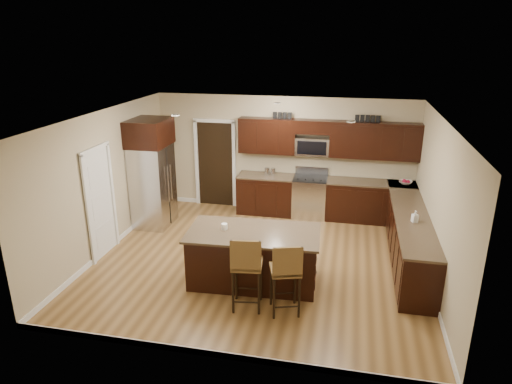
% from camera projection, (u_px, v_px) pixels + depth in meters
% --- Properties ---
extents(floor, '(6.00, 6.00, 0.00)m').
position_uv_depth(floor, '(259.00, 261.00, 8.52)').
color(floor, olive).
rests_on(floor, ground).
extents(ceiling, '(6.00, 6.00, 0.00)m').
position_uv_depth(ceiling, '(260.00, 117.00, 7.63)').
color(ceiling, silver).
rests_on(ceiling, wall_back).
extents(wall_back, '(6.00, 0.00, 6.00)m').
position_uv_depth(wall_back, '(283.00, 155.00, 10.62)').
color(wall_back, tan).
rests_on(wall_back, floor).
extents(wall_left, '(0.00, 5.50, 5.50)m').
position_uv_depth(wall_left, '(105.00, 182.00, 8.66)').
color(wall_left, tan).
rests_on(wall_left, floor).
extents(wall_right, '(0.00, 5.50, 5.50)m').
position_uv_depth(wall_right, '(438.00, 206.00, 7.49)').
color(wall_right, tan).
rests_on(wall_right, floor).
extents(base_cabinets, '(4.02, 3.96, 0.92)m').
position_uv_depth(base_cabinets, '(364.00, 217.00, 9.33)').
color(base_cabinets, black).
rests_on(base_cabinets, floor).
extents(upper_cabinets, '(4.00, 0.33, 0.80)m').
position_uv_depth(upper_cabinets, '(329.00, 138.00, 10.10)').
color(upper_cabinets, black).
rests_on(upper_cabinets, wall_back).
extents(range, '(0.76, 0.64, 1.11)m').
position_uv_depth(range, '(310.00, 197.00, 10.50)').
color(range, silver).
rests_on(range, floor).
extents(microwave, '(0.76, 0.31, 0.40)m').
position_uv_depth(microwave, '(312.00, 146.00, 10.26)').
color(microwave, silver).
rests_on(microwave, upper_cabinets).
extents(doorway, '(0.85, 0.03, 2.06)m').
position_uv_depth(doorway, '(216.00, 164.00, 11.03)').
color(doorway, black).
rests_on(doorway, floor).
extents(pantry_door, '(0.03, 0.80, 2.04)m').
position_uv_depth(pantry_door, '(100.00, 204.00, 8.49)').
color(pantry_door, white).
rests_on(pantry_door, floor).
extents(letter_decor, '(2.20, 0.03, 0.15)m').
position_uv_depth(letter_decor, '(324.00, 117.00, 9.98)').
color(letter_decor, black).
rests_on(letter_decor, upper_cabinets).
extents(island, '(2.25, 1.27, 0.92)m').
position_uv_depth(island, '(254.00, 258.00, 7.71)').
color(island, black).
rests_on(island, floor).
extents(stool_mid, '(0.51, 0.51, 1.22)m').
position_uv_depth(stool_mid, '(247.00, 265.00, 6.80)').
color(stool_mid, brown).
rests_on(stool_mid, floor).
extents(stool_right, '(0.55, 0.55, 1.17)m').
position_uv_depth(stool_right, '(286.00, 271.00, 6.70)').
color(stool_right, brown).
rests_on(stool_right, floor).
extents(refrigerator, '(0.79, 0.96, 2.35)m').
position_uv_depth(refrigerator, '(152.00, 172.00, 9.79)').
color(refrigerator, silver).
rests_on(refrigerator, floor).
extents(floor_mat, '(0.82, 0.56, 0.01)m').
position_uv_depth(floor_mat, '(298.00, 237.00, 9.52)').
color(floor_mat, brown).
rests_on(floor_mat, floor).
extents(fruit_bowl, '(0.34, 0.34, 0.07)m').
position_uv_depth(fruit_bowl, '(406.00, 182.00, 9.93)').
color(fruit_bowl, silver).
rests_on(fruit_bowl, base_cabinets).
extents(soap_bottle, '(0.12, 0.12, 0.21)m').
position_uv_depth(soap_bottle, '(415.00, 216.00, 7.91)').
color(soap_bottle, '#B2B2B2').
rests_on(soap_bottle, base_cabinets).
extents(canister_tall, '(0.12, 0.12, 0.18)m').
position_uv_depth(canister_tall, '(267.00, 171.00, 10.51)').
color(canister_tall, silver).
rests_on(canister_tall, base_cabinets).
extents(canister_short, '(0.11, 0.11, 0.18)m').
position_uv_depth(canister_short, '(273.00, 172.00, 10.49)').
color(canister_short, silver).
rests_on(canister_short, base_cabinets).
extents(island_jar, '(0.10, 0.10, 0.10)m').
position_uv_depth(island_jar, '(224.00, 226.00, 7.63)').
color(island_jar, white).
rests_on(island_jar, island).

